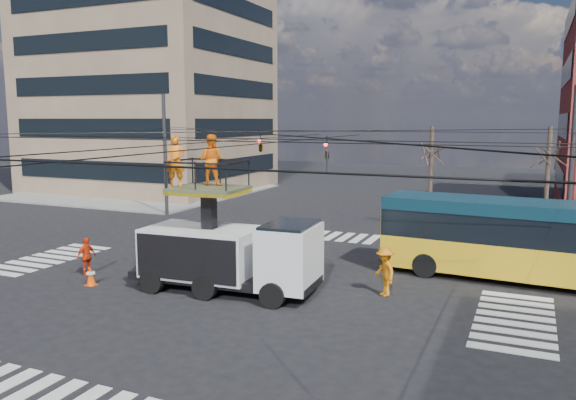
% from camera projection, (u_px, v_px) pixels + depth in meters
% --- Properties ---
extents(ground, '(120.00, 120.00, 0.00)m').
position_uv_depth(ground, '(239.00, 284.00, 21.90)').
color(ground, black).
rests_on(ground, ground).
extents(sidewalk_nw, '(18.00, 18.00, 0.12)m').
position_uv_depth(sidewalk_nw, '(143.00, 192.00, 49.25)').
color(sidewalk_nw, slate).
rests_on(sidewalk_nw, ground).
extents(crosswalks, '(22.40, 22.40, 0.02)m').
position_uv_depth(crosswalks, '(239.00, 284.00, 21.90)').
color(crosswalks, silver).
rests_on(crosswalks, ground).
extents(building_tower, '(18.06, 16.06, 30.00)m').
position_uv_depth(building_tower, '(149.00, 22.00, 50.20)').
color(building_tower, '#7D624F').
rests_on(building_tower, ground).
extents(overhead_network, '(24.24, 24.24, 8.00)m').
position_uv_depth(overhead_network, '(241.00, 174.00, 21.68)').
color(overhead_network, '#2D2D30').
rests_on(overhead_network, ground).
extents(tree_a, '(2.00, 2.00, 6.00)m').
position_uv_depth(tree_a, '(432.00, 150.00, 31.50)').
color(tree_a, '#382B21').
rests_on(tree_a, ground).
extents(tree_b, '(2.00, 2.00, 6.00)m').
position_uv_depth(tree_b, '(549.00, 153.00, 29.13)').
color(tree_b, '#382B21').
rests_on(tree_b, ground).
extents(utility_truck, '(7.11, 2.96, 5.82)m').
position_uv_depth(utility_truck, '(229.00, 240.00, 20.66)').
color(utility_truck, black).
rests_on(utility_truck, ground).
extents(city_bus, '(12.65, 3.47, 3.20)m').
position_uv_depth(city_bus, '(546.00, 241.00, 21.61)').
color(city_bus, gold).
rests_on(city_bus, ground).
extents(traffic_cone, '(0.36, 0.36, 0.75)m').
position_uv_depth(traffic_cone, '(91.00, 276.00, 21.67)').
color(traffic_cone, '#FF4D0A').
rests_on(traffic_cone, ground).
extents(worker_ground, '(0.49, 0.97, 1.60)m').
position_uv_depth(worker_ground, '(86.00, 257.00, 22.96)').
color(worker_ground, red).
rests_on(worker_ground, ground).
extents(flagger, '(1.27, 1.32, 1.81)m').
position_uv_depth(flagger, '(385.00, 271.00, 20.33)').
color(flagger, orange).
rests_on(flagger, ground).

